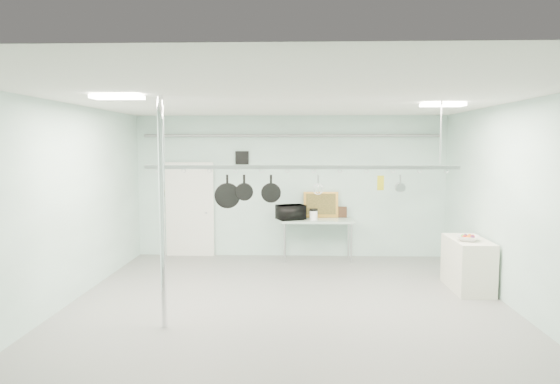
{
  "coord_description": "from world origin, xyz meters",
  "views": [
    {
      "loc": [
        0.14,
        -7.3,
        2.53
      ],
      "look_at": [
        -0.14,
        1.0,
        1.75
      ],
      "focal_mm": 32.0,
      "sensor_mm": 36.0,
      "label": 1
    }
  ],
  "objects_px": {
    "microwave": "(291,212)",
    "side_cabinet": "(468,264)",
    "chrome_pole": "(162,214)",
    "skillet_left": "(227,192)",
    "fruit_bowl": "(468,238)",
    "prep_table": "(317,223)",
    "skillet_mid": "(244,187)",
    "pot_rack": "(301,165)",
    "skillet_right": "(271,188)",
    "coffee_canister": "(314,215)"
  },
  "relations": [
    {
      "from": "coffee_canister",
      "to": "skillet_right",
      "type": "distance_m",
      "value": 3.4
    },
    {
      "from": "pot_rack",
      "to": "fruit_bowl",
      "type": "relative_size",
      "value": 12.87
    },
    {
      "from": "prep_table",
      "to": "pot_rack",
      "type": "height_order",
      "value": "pot_rack"
    },
    {
      "from": "side_cabinet",
      "to": "skillet_left",
      "type": "relative_size",
      "value": 2.29
    },
    {
      "from": "coffee_canister",
      "to": "fruit_bowl",
      "type": "xyz_separation_m",
      "value": [
        2.56,
        -2.28,
        -0.06
      ]
    },
    {
      "from": "skillet_right",
      "to": "pot_rack",
      "type": "bearing_deg",
      "value": -2.28
    },
    {
      "from": "fruit_bowl",
      "to": "prep_table",
      "type": "bearing_deg",
      "value": 136.13
    },
    {
      "from": "pot_rack",
      "to": "fruit_bowl",
      "type": "xyz_separation_m",
      "value": [
        2.87,
        0.92,
        -1.28
      ]
    },
    {
      "from": "microwave",
      "to": "side_cabinet",
      "type": "bearing_deg",
      "value": 122.13
    },
    {
      "from": "prep_table",
      "to": "skillet_left",
      "type": "relative_size",
      "value": 3.05
    },
    {
      "from": "coffee_canister",
      "to": "skillet_right",
      "type": "height_order",
      "value": "skillet_right"
    },
    {
      "from": "side_cabinet",
      "to": "skillet_right",
      "type": "height_order",
      "value": "skillet_right"
    },
    {
      "from": "microwave",
      "to": "skillet_right",
      "type": "height_order",
      "value": "skillet_right"
    },
    {
      "from": "chrome_pole",
      "to": "skillet_left",
      "type": "height_order",
      "value": "chrome_pole"
    },
    {
      "from": "skillet_left",
      "to": "prep_table",
      "type": "bearing_deg",
      "value": 57.13
    },
    {
      "from": "coffee_canister",
      "to": "skillet_mid",
      "type": "xyz_separation_m",
      "value": [
        -1.18,
        -3.2,
        0.89
      ]
    },
    {
      "from": "prep_table",
      "to": "fruit_bowl",
      "type": "xyz_separation_m",
      "value": [
        2.47,
        -2.38,
        0.11
      ]
    },
    {
      "from": "fruit_bowl",
      "to": "skillet_mid",
      "type": "xyz_separation_m",
      "value": [
        -3.74,
        -0.92,
        0.95
      ]
    },
    {
      "from": "coffee_canister",
      "to": "chrome_pole",
      "type": "bearing_deg",
      "value": -118.33
    },
    {
      "from": "pot_rack",
      "to": "fruit_bowl",
      "type": "distance_m",
      "value": 3.28
    },
    {
      "from": "fruit_bowl",
      "to": "pot_rack",
      "type": "bearing_deg",
      "value": -162.23
    },
    {
      "from": "side_cabinet",
      "to": "pot_rack",
      "type": "relative_size",
      "value": 0.25
    },
    {
      "from": "side_cabinet",
      "to": "skillet_mid",
      "type": "height_order",
      "value": "skillet_mid"
    },
    {
      "from": "fruit_bowl",
      "to": "skillet_left",
      "type": "height_order",
      "value": "skillet_left"
    },
    {
      "from": "coffee_canister",
      "to": "skillet_left",
      "type": "relative_size",
      "value": 0.39
    },
    {
      "from": "side_cabinet",
      "to": "prep_table",
      "type": "bearing_deg",
      "value": 139.21
    },
    {
      "from": "skillet_mid",
      "to": "skillet_right",
      "type": "xyz_separation_m",
      "value": [
        0.41,
        0.0,
        -0.02
      ]
    },
    {
      "from": "side_cabinet",
      "to": "skillet_right",
      "type": "relative_size",
      "value": 2.83
    },
    {
      "from": "chrome_pole",
      "to": "skillet_left",
      "type": "bearing_deg",
      "value": 49.36
    },
    {
      "from": "skillet_mid",
      "to": "skillet_right",
      "type": "bearing_deg",
      "value": -0.98
    },
    {
      "from": "skillet_right",
      "to": "chrome_pole",
      "type": "bearing_deg",
      "value": -150.38
    },
    {
      "from": "chrome_pole",
      "to": "coffee_canister",
      "type": "relative_size",
      "value": 15.56
    },
    {
      "from": "chrome_pole",
      "to": "skillet_right",
      "type": "bearing_deg",
      "value": 31.9
    },
    {
      "from": "chrome_pole",
      "to": "skillet_mid",
      "type": "relative_size",
      "value": 8.46
    },
    {
      "from": "side_cabinet",
      "to": "microwave",
      "type": "relative_size",
      "value": 2.05
    },
    {
      "from": "prep_table",
      "to": "side_cabinet",
      "type": "xyz_separation_m",
      "value": [
        2.55,
        -2.2,
        -0.38
      ]
    },
    {
      "from": "skillet_mid",
      "to": "side_cabinet",
      "type": "bearing_deg",
      "value": 15.09
    },
    {
      "from": "chrome_pole",
      "to": "skillet_left",
      "type": "distance_m",
      "value": 1.21
    },
    {
      "from": "skillet_left",
      "to": "skillet_right",
      "type": "distance_m",
      "value": 0.68
    },
    {
      "from": "skillet_left",
      "to": "chrome_pole",
      "type": "bearing_deg",
      "value": -138.67
    },
    {
      "from": "chrome_pole",
      "to": "skillet_mid",
      "type": "height_order",
      "value": "chrome_pole"
    },
    {
      "from": "pot_rack",
      "to": "skillet_right",
      "type": "xyz_separation_m",
      "value": [
        -0.45,
        0.0,
        -0.36
      ]
    },
    {
      "from": "chrome_pole",
      "to": "skillet_left",
      "type": "xyz_separation_m",
      "value": [
        0.77,
        0.9,
        0.22
      ]
    },
    {
      "from": "chrome_pole",
      "to": "side_cabinet",
      "type": "xyz_separation_m",
      "value": [
        4.85,
        2.0,
        -1.15
      ]
    },
    {
      "from": "skillet_right",
      "to": "skillet_mid",
      "type": "bearing_deg",
      "value": 177.72
    },
    {
      "from": "prep_table",
      "to": "coffee_canister",
      "type": "height_order",
      "value": "coffee_canister"
    },
    {
      "from": "prep_table",
      "to": "microwave",
      "type": "distance_m",
      "value": 0.63
    },
    {
      "from": "prep_table",
      "to": "microwave",
      "type": "bearing_deg",
      "value": -175.13
    },
    {
      "from": "chrome_pole",
      "to": "prep_table",
      "type": "bearing_deg",
      "value": 61.29
    },
    {
      "from": "prep_table",
      "to": "fruit_bowl",
      "type": "relative_size",
      "value": 4.29
    }
  ]
}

